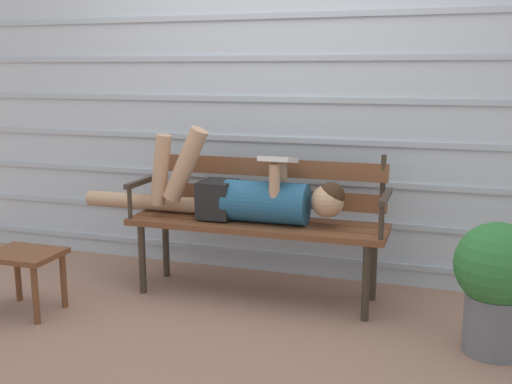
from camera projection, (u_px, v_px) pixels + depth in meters
ground_plane at (251, 301)px, 3.59m from camera, size 12.00×12.00×0.00m
house_siding at (279, 99)px, 3.90m from camera, size 5.18×0.08×2.35m
park_bench at (259, 213)px, 3.63m from camera, size 1.56×0.43×0.88m
reclining_person at (242, 195)px, 3.58m from camera, size 1.71×0.25×0.57m
footstool at (25, 264)px, 3.38m from camera, size 0.40×0.31×0.36m
potted_plant at (496, 280)px, 2.87m from camera, size 0.41×0.41×0.65m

